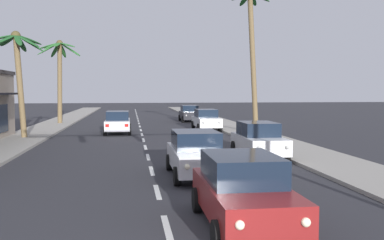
{
  "coord_description": "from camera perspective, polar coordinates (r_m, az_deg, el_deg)",
  "views": [
    {
      "loc": [
        -0.81,
        -6.07,
        3.16
      ],
      "look_at": [
        1.21,
        8.0,
        2.2
      ],
      "focal_mm": 40.29,
      "sensor_mm": 36.0,
      "label": 1
    }
  ],
  "objects": [
    {
      "name": "palm_left_farthest",
      "position": [
        42.65,
        -17.14,
        6.92
      ],
      "size": [
        4.17,
        4.32,
        7.94
      ],
      "color": "brown",
      "rests_on": "ground"
    },
    {
      "name": "sidewalk_left",
      "position": [
        27.17,
        -23.03,
        -2.98
      ],
      "size": [
        3.2,
        110.0,
        0.14
      ],
      "primitive_type": "cube",
      "color": "#9E998E",
      "rests_on": "ground"
    },
    {
      "name": "lane_markings",
      "position": [
        26.92,
        -5.53,
        -2.89
      ],
      "size": [
        4.28,
        88.6,
        0.01
      ],
      "color": "silver",
      "rests_on": "ground"
    },
    {
      "name": "sedan_third_in_queue",
      "position": [
        15.94,
        0.52,
        -4.46
      ],
      "size": [
        1.96,
        4.45,
        1.68
      ],
      "color": "silver",
      "rests_on": "ground"
    },
    {
      "name": "palm_right_third",
      "position": [
        31.34,
        7.89,
        10.92
      ],
      "size": [
        3.22,
        3.2,
        10.35
      ],
      "color": "brown",
      "rests_on": "ground"
    },
    {
      "name": "sidewalk_right",
      "position": [
        27.63,
        10.07,
        -2.62
      ],
      "size": [
        3.2,
        110.0,
        0.14
      ],
      "primitive_type": "cube",
      "color": "#9E998E",
      "rests_on": "ground"
    },
    {
      "name": "sedan_parked_far_kerb",
      "position": [
        20.72,
        8.78,
        -2.58
      ],
      "size": [
        1.99,
        4.47,
        1.68
      ],
      "color": "silver",
      "rests_on": "ground"
    },
    {
      "name": "sedan_lead_at_stop_bar",
      "position": [
        10.16,
        6.73,
        -9.27
      ],
      "size": [
        1.97,
        4.46,
        1.68
      ],
      "color": "maroon",
      "rests_on": "ground"
    },
    {
      "name": "sedan_parked_nearest_kerb",
      "position": [
        44.54,
        -0.34,
        0.89
      ],
      "size": [
        1.95,
        4.45,
        1.68
      ],
      "color": "black",
      "rests_on": "ground"
    },
    {
      "name": "palm_left_third",
      "position": [
        30.36,
        -22.08,
        7.36
      ],
      "size": [
        3.88,
        3.78,
        7.04
      ],
      "color": "brown",
      "rests_on": "ground"
    },
    {
      "name": "sedan_oncoming_far",
      "position": [
        32.34,
        -9.8,
        -0.29
      ],
      "size": [
        1.95,
        4.45,
        1.68
      ],
      "color": "silver",
      "rests_on": "ground"
    },
    {
      "name": "sedan_parked_mid_kerb",
      "position": [
        35.0,
        1.89,
        0.07
      ],
      "size": [
        1.98,
        4.46,
        1.68
      ],
      "color": "silver",
      "rests_on": "ground"
    }
  ]
}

